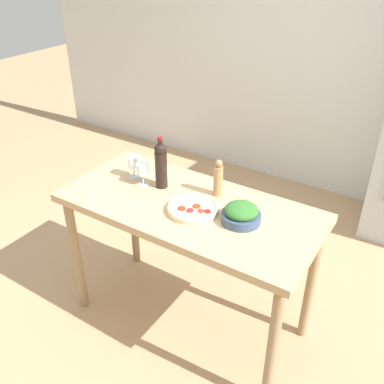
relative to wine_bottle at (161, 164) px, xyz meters
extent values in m
plane|color=tan|center=(0.24, -0.08, -1.04)|extent=(14.00, 14.00, 0.00)
cube|color=silver|center=(0.24, 2.08, 0.26)|extent=(6.40, 0.06, 2.60)
cube|color=tan|center=(0.24, -0.08, -0.17)|extent=(1.45, 0.68, 0.05)
cylinder|color=#967A55|center=(-0.43, -0.36, -0.62)|extent=(0.06, 0.06, 0.85)
cylinder|color=#967A55|center=(0.91, -0.36, -0.62)|extent=(0.06, 0.06, 0.85)
cylinder|color=#967A55|center=(-0.43, 0.20, -0.62)|extent=(0.06, 0.06, 0.85)
cylinder|color=#967A55|center=(0.91, 0.20, -0.62)|extent=(0.06, 0.06, 0.85)
cylinder|color=black|center=(0.00, 0.00, -0.03)|extent=(0.07, 0.07, 0.22)
sphere|color=black|center=(0.00, 0.00, 0.09)|extent=(0.07, 0.07, 0.07)
cylinder|color=black|center=(0.00, 0.00, 0.12)|extent=(0.03, 0.03, 0.06)
cylinder|color=maroon|center=(0.00, 0.00, 0.16)|extent=(0.03, 0.03, 0.02)
cylinder|color=silver|center=(-0.11, -0.04, -0.14)|extent=(0.07, 0.07, 0.00)
cylinder|color=silver|center=(-0.11, -0.04, -0.11)|extent=(0.01, 0.01, 0.07)
cylinder|color=white|center=(-0.11, -0.04, -0.04)|extent=(0.07, 0.07, 0.07)
cylinder|color=maroon|center=(-0.11, -0.04, -0.07)|extent=(0.06, 0.06, 0.02)
cylinder|color=silver|center=(-0.21, 0.00, -0.14)|extent=(0.07, 0.07, 0.00)
cylinder|color=silver|center=(-0.21, 0.00, -0.11)|extent=(0.01, 0.01, 0.07)
cylinder|color=white|center=(-0.21, 0.00, -0.04)|extent=(0.07, 0.07, 0.07)
cylinder|color=maroon|center=(-0.21, 0.00, -0.07)|extent=(0.06, 0.06, 0.02)
cylinder|color=#AD7F51|center=(0.32, 0.10, -0.06)|extent=(0.05, 0.05, 0.18)
sphere|color=#936C45|center=(0.32, 0.10, 0.05)|extent=(0.04, 0.04, 0.04)
cylinder|color=#384C6B|center=(0.56, -0.07, -0.12)|extent=(0.21, 0.21, 0.05)
ellipsoid|color=#2D6628|center=(0.56, -0.07, -0.08)|extent=(0.18, 0.18, 0.07)
cylinder|color=beige|center=(0.30, -0.12, -0.14)|extent=(0.28, 0.28, 0.02)
torus|color=beige|center=(0.30, -0.12, -0.12)|extent=(0.28, 0.28, 0.02)
cylinder|color=#AA1815|center=(0.38, -0.12, -0.12)|extent=(0.03, 0.03, 0.01)
cylinder|color=red|center=(0.30, -0.16, -0.12)|extent=(0.04, 0.04, 0.01)
cylinder|color=#B12A13|center=(0.25, -0.17, -0.12)|extent=(0.04, 0.04, 0.01)
cylinder|color=#B33110|center=(0.31, -0.11, -0.12)|extent=(0.04, 0.04, 0.01)
cylinder|color=#B63025|center=(0.35, -0.13, -0.12)|extent=(0.04, 0.04, 0.01)
camera|label=1|loc=(1.33, -1.74, 1.12)|focal=40.00mm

